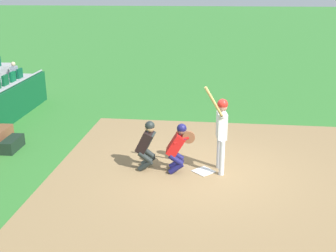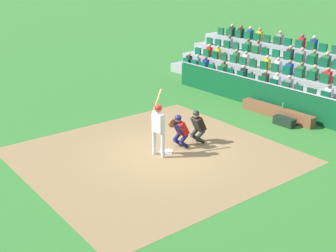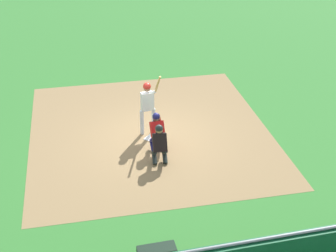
# 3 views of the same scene
# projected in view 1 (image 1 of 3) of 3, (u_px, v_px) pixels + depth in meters

# --- Properties ---
(ground_plane) EXTENTS (160.00, 160.00, 0.00)m
(ground_plane) POSITION_uv_depth(u_px,v_px,m) (204.00, 172.00, 10.63)
(ground_plane) COLOR #33772E
(infield_dirt_patch) EXTENTS (8.24, 8.69, 0.01)m
(infield_dirt_patch) POSITION_uv_depth(u_px,v_px,m) (224.00, 172.00, 10.58)
(infield_dirt_patch) COLOR #92744B
(infield_dirt_patch) RESTS_ON ground_plane
(home_plate_marker) EXTENTS (0.62, 0.62, 0.02)m
(home_plate_marker) POSITION_uv_depth(u_px,v_px,m) (204.00, 171.00, 10.62)
(home_plate_marker) COLOR white
(home_plate_marker) RESTS_ON infield_dirt_patch
(batter_at_plate) EXTENTS (0.66, 0.59, 2.24)m
(batter_at_plate) POSITION_uv_depth(u_px,v_px,m) (221.00, 127.00, 10.28)
(batter_at_plate) COLOR silver
(batter_at_plate) RESTS_ON ground_plane
(catcher_crouching) EXTENTS (0.47, 0.72, 1.26)m
(catcher_crouching) POSITION_uv_depth(u_px,v_px,m) (178.00, 145.00, 10.43)
(catcher_crouching) COLOR #191851
(catcher_crouching) RESTS_ON ground_plane
(home_plate_umpire) EXTENTS (0.49, 0.50, 1.28)m
(home_plate_umpire) POSITION_uv_depth(u_px,v_px,m) (147.00, 143.00, 10.59)
(home_plate_umpire) COLOR #212826
(home_plate_umpire) RESTS_ON ground_plane
(equipment_duffel_bag) EXTENTS (0.90, 0.36, 0.34)m
(equipment_duffel_bag) POSITION_uv_depth(u_px,v_px,m) (12.00, 144.00, 11.98)
(equipment_duffel_bag) COLOR black
(equipment_duffel_bag) RESTS_ON ground_plane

